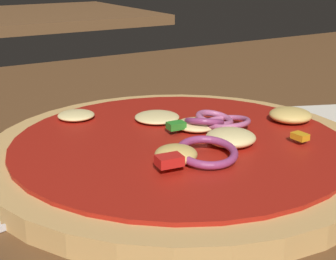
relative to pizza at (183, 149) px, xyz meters
name	(u,v)px	position (x,y,z in m)	size (l,w,h in m)	color
dining_table	(154,162)	(0.00, 0.04, -0.02)	(1.49, 0.81, 0.03)	brown
pizza	(183,149)	(0.00, 0.00, 0.00)	(0.30, 0.30, 0.03)	tan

